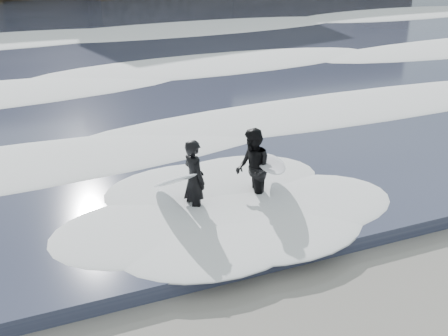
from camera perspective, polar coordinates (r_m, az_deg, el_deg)
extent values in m
cube|color=#2E3349|center=(33.89, -15.32, 13.62)|extent=(90.00, 52.00, 0.30)
ellipsoid|color=white|center=(14.83, -3.50, 3.33)|extent=(60.00, 3.20, 0.20)
ellipsoid|color=white|center=(21.28, -9.96, 9.33)|extent=(60.00, 4.00, 0.24)
ellipsoid|color=white|center=(29.94, -14.18, 13.10)|extent=(60.00, 4.80, 0.30)
imported|color=black|center=(11.15, -3.03, -1.23)|extent=(0.51, 0.68, 1.69)
ellipsoid|color=silver|center=(11.06, -5.07, -1.30)|extent=(0.74, 1.80, 1.01)
imported|color=black|center=(11.59, 2.92, -0.12)|extent=(0.84, 0.97, 1.73)
ellipsoid|color=white|center=(11.74, 4.77, 0.48)|extent=(1.22, 2.09, 0.49)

